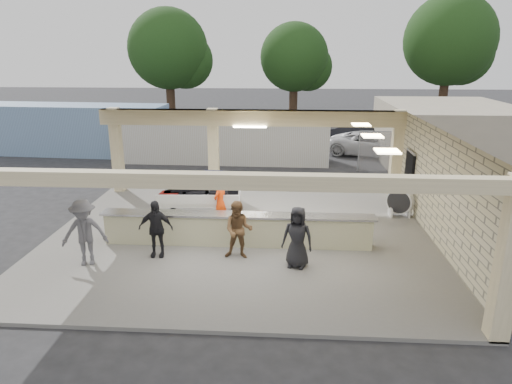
# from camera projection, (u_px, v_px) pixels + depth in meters

# --- Properties ---
(ground) EXTENTS (120.00, 120.00, 0.00)m
(ground) POSITION_uv_depth(u_px,v_px,m) (239.00, 241.00, 14.37)
(ground) COLOR #242426
(ground) RESTS_ON ground
(pavilion) EXTENTS (12.01, 10.00, 3.55)m
(pavilion) POSITION_uv_depth(u_px,v_px,m) (247.00, 194.00, 14.59)
(pavilion) COLOR slate
(pavilion) RESTS_ON ground
(baggage_counter) EXTENTS (8.20, 0.58, 0.98)m
(baggage_counter) POSITION_uv_depth(u_px,v_px,m) (237.00, 229.00, 13.72)
(baggage_counter) COLOR #BBB78C
(baggage_counter) RESTS_ON pavilion
(luggage_cart) EXTENTS (2.85, 1.86, 1.61)m
(luggage_cart) POSITION_uv_depth(u_px,v_px,m) (200.00, 192.00, 15.99)
(luggage_cart) COLOR silver
(luggage_cart) RESTS_ON pavilion
(drum_fan) EXTENTS (0.94, 0.76, 1.03)m
(drum_fan) POSITION_uv_depth(u_px,v_px,m) (400.00, 201.00, 16.08)
(drum_fan) COLOR silver
(drum_fan) RESTS_ON pavilion
(baggage_handler) EXTENTS (0.57, 0.67, 1.60)m
(baggage_handler) POSITION_uv_depth(u_px,v_px,m) (220.00, 202.00, 15.15)
(baggage_handler) COLOR #FF440D
(baggage_handler) RESTS_ON pavilion
(passenger_a) EXTENTS (0.83, 0.39, 1.67)m
(passenger_a) POSITION_uv_depth(u_px,v_px,m) (239.00, 230.00, 12.74)
(passenger_a) COLOR brown
(passenger_a) RESTS_ON pavilion
(passenger_b) EXTENTS (0.99, 0.40, 1.66)m
(passenger_b) POSITION_uv_depth(u_px,v_px,m) (156.00, 229.00, 12.85)
(passenger_b) COLOR black
(passenger_b) RESTS_ON pavilion
(passenger_c) EXTENTS (1.27, 0.71, 1.87)m
(passenger_c) POSITION_uv_depth(u_px,v_px,m) (84.00, 233.00, 12.31)
(passenger_c) COLOR #525157
(passenger_c) RESTS_ON pavilion
(passenger_d) EXTENTS (0.89, 0.54, 1.70)m
(passenger_d) POSITION_uv_depth(u_px,v_px,m) (297.00, 237.00, 12.21)
(passenger_d) COLOR black
(passenger_d) RESTS_ON pavilion
(car_white_a) EXTENTS (5.15, 3.64, 1.34)m
(car_white_a) POSITION_uv_depth(u_px,v_px,m) (371.00, 144.00, 25.75)
(car_white_a) COLOR silver
(car_white_a) RESTS_ON ground
(car_white_b) EXTENTS (4.42, 2.10, 1.35)m
(car_white_b) POSITION_uv_depth(u_px,v_px,m) (461.00, 143.00, 25.99)
(car_white_b) COLOR silver
(car_white_b) RESTS_ON ground
(car_dark) EXTENTS (4.88, 4.14, 1.60)m
(car_dark) POSITION_uv_depth(u_px,v_px,m) (369.00, 137.00, 27.13)
(car_dark) COLOR black
(car_dark) RESTS_ON ground
(container_white) EXTENTS (11.14, 2.42, 2.41)m
(container_white) POSITION_uv_depth(u_px,v_px,m) (223.00, 139.00, 24.31)
(container_white) COLOR silver
(container_white) RESTS_ON ground
(container_blue) EXTENTS (10.89, 3.18, 2.80)m
(container_blue) POSITION_uv_depth(u_px,v_px,m) (73.00, 129.00, 26.15)
(container_blue) COLOR #7598BC
(container_blue) RESTS_ON ground
(fence) EXTENTS (12.06, 0.06, 2.03)m
(fence) POSITION_uv_depth(u_px,v_px,m) (485.00, 152.00, 21.95)
(fence) COLOR gray
(fence) RESTS_ON ground
(tree_left) EXTENTS (6.60, 6.30, 9.00)m
(tree_left) POSITION_uv_depth(u_px,v_px,m) (173.00, 52.00, 36.20)
(tree_left) COLOR #382619
(tree_left) RESTS_ON ground
(tree_mid) EXTENTS (6.00, 5.60, 8.00)m
(tree_mid) POSITION_uv_depth(u_px,v_px,m) (298.00, 60.00, 37.67)
(tree_mid) COLOR #382619
(tree_mid) RESTS_ON ground
(tree_right) EXTENTS (7.20, 7.00, 10.00)m
(tree_right) POSITION_uv_depth(u_px,v_px,m) (453.00, 44.00, 35.60)
(tree_right) COLOR #382619
(tree_right) RESTS_ON ground
(adjacent_building) EXTENTS (6.00, 8.00, 3.20)m
(adjacent_building) POSITION_uv_depth(u_px,v_px,m) (447.00, 137.00, 22.83)
(adjacent_building) COLOR #B0A48C
(adjacent_building) RESTS_ON ground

